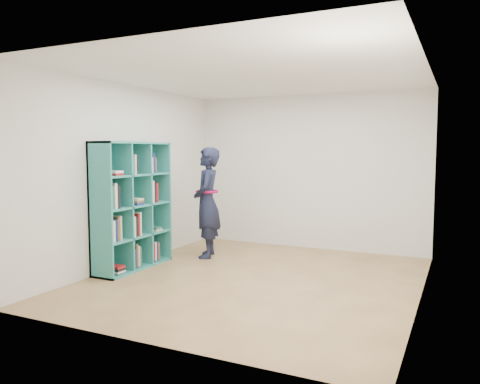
% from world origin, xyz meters
% --- Properties ---
extents(floor, '(4.50, 4.50, 0.00)m').
position_xyz_m(floor, '(0.00, 0.00, 0.00)').
color(floor, olive).
rests_on(floor, ground).
extents(ceiling, '(4.50, 4.50, 0.00)m').
position_xyz_m(ceiling, '(0.00, 0.00, 2.60)').
color(ceiling, white).
rests_on(ceiling, wall_back).
extents(wall_left, '(0.02, 4.50, 2.60)m').
position_xyz_m(wall_left, '(-2.00, 0.00, 1.30)').
color(wall_left, silver).
rests_on(wall_left, floor).
extents(wall_right, '(0.02, 4.50, 2.60)m').
position_xyz_m(wall_right, '(2.00, 0.00, 1.30)').
color(wall_right, silver).
rests_on(wall_right, floor).
extents(wall_back, '(4.00, 0.02, 2.60)m').
position_xyz_m(wall_back, '(0.00, 2.25, 1.30)').
color(wall_back, silver).
rests_on(wall_back, floor).
extents(wall_front, '(4.00, 0.02, 2.60)m').
position_xyz_m(wall_front, '(0.00, -2.25, 1.30)').
color(wall_front, silver).
rests_on(wall_front, floor).
extents(bookshelf, '(0.39, 1.34, 1.78)m').
position_xyz_m(bookshelf, '(-1.82, -0.19, 0.87)').
color(bookshelf, teal).
rests_on(bookshelf, floor).
extents(person, '(0.63, 0.74, 1.71)m').
position_xyz_m(person, '(-1.20, 0.88, 0.86)').
color(person, black).
rests_on(person, floor).
extents(smartphone, '(0.07, 0.09, 0.14)m').
position_xyz_m(smartphone, '(-1.38, 0.90, 0.97)').
color(smartphone, silver).
rests_on(smartphone, person).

